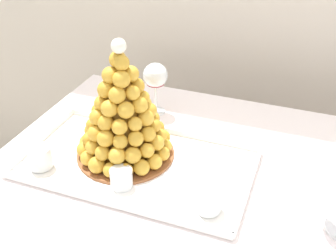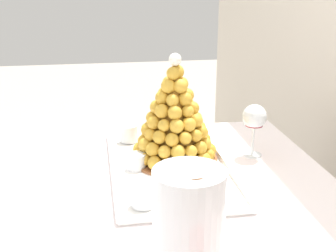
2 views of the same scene
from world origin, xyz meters
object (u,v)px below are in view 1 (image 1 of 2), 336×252
object	(u,v)px
croquembouche	(123,113)
wine_glass	(155,77)
dessert_cup_centre	(209,202)
dessert_cup_left	(40,158)
serving_tray	(137,164)
dessert_cup_mid_left	(121,179)

from	to	relation	value
croquembouche	wine_glass	size ratio (longest dim) A/B	1.96
croquembouche	wine_glass	world-z (taller)	croquembouche
dessert_cup_centre	wine_glass	world-z (taller)	wine_glass
dessert_cup_left	dessert_cup_centre	xyz separation A→B (m)	(0.46, -0.00, -0.01)
serving_tray	dessert_cup_centre	bearing A→B (deg)	-24.27
dessert_cup_left	wine_glass	xyz separation A→B (m)	(0.17, 0.38, 0.09)
dessert_cup_centre	dessert_cup_left	bearing A→B (deg)	179.70
dessert_cup_left	dessert_cup_mid_left	world-z (taller)	dessert_cup_left
serving_tray	wine_glass	distance (m)	0.31
dessert_cup_mid_left	croquembouche	bearing A→B (deg)	111.34
croquembouche	dessert_cup_mid_left	bearing A→B (deg)	-68.66
serving_tray	dessert_cup_left	world-z (taller)	dessert_cup_left
croquembouche	dessert_cup_left	world-z (taller)	croquembouche
dessert_cup_mid_left	wine_glass	bearing A→B (deg)	99.29
dessert_cup_left	dessert_cup_mid_left	bearing A→B (deg)	0.77
serving_tray	dessert_cup_centre	size ratio (longest dim) A/B	10.34
dessert_cup_left	serving_tray	bearing A→B (deg)	23.47
croquembouche	dessert_cup_left	xyz separation A→B (m)	(-0.19, -0.13, -0.11)
croquembouche	dessert_cup_left	bearing A→B (deg)	-145.87
serving_tray	croquembouche	size ratio (longest dim) A/B	1.83
dessert_cup_mid_left	dessert_cup_centre	distance (m)	0.22
croquembouche	dessert_cup_mid_left	size ratio (longest dim) A/B	5.90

